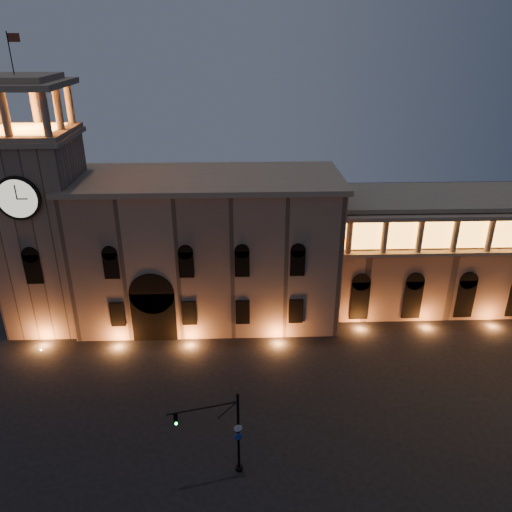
% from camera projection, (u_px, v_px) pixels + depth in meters
% --- Properties ---
extents(ground, '(160.00, 160.00, 0.00)m').
position_uv_depth(ground, '(222.00, 442.00, 42.95)').
color(ground, black).
rests_on(ground, ground).
extents(government_building, '(30.80, 12.80, 17.60)m').
position_uv_depth(government_building, '(207.00, 249.00, 59.26)').
color(government_building, '#876B58').
rests_on(government_building, ground).
extents(clock_tower, '(9.80, 9.80, 32.40)m').
position_uv_depth(clock_tower, '(42.00, 224.00, 56.27)').
color(clock_tower, '#876B58').
rests_on(clock_tower, ground).
extents(colonnade_wing, '(40.60, 11.50, 14.50)m').
position_uv_depth(colonnade_wing, '(480.00, 249.00, 62.76)').
color(colonnade_wing, '#826553').
rests_on(colonnade_wing, ground).
extents(traffic_light, '(5.51, 1.60, 7.73)m').
position_uv_depth(traffic_light, '(226.00, 433.00, 38.40)').
color(traffic_light, black).
rests_on(traffic_light, ground).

